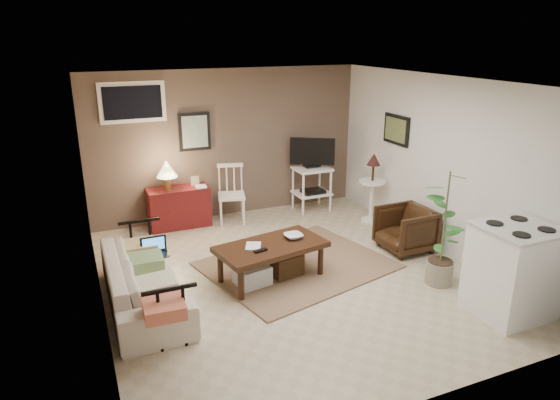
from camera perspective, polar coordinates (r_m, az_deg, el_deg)
name	(u,v)px	position (r m, az deg, el deg)	size (l,w,h in m)	color
floor	(291,275)	(6.39, 1.28, -8.62)	(5.00, 5.00, 0.00)	#C1B293
art_back	(195,132)	(7.99, -9.73, 7.72)	(0.50, 0.03, 0.60)	black
art_right	(396,130)	(7.86, 13.16, 7.83)	(0.03, 0.60, 0.45)	black
window	(132,102)	(7.76, -16.51, 10.65)	(0.96, 0.03, 0.60)	white
rug	(297,265)	(6.64, 2.00, -7.42)	(2.25, 1.80, 0.02)	#7D6649
coffee_table	(271,259)	(6.17, -1.08, -6.76)	(1.42, 0.91, 0.50)	#341A0E
sofa	(143,273)	(5.80, -15.35, -8.06)	(1.97, 0.58, 0.77)	white
sofa_pillows	(150,274)	(5.57, -14.59, -8.16)	(0.38, 1.88, 0.13)	beige
sofa_end_rails	(154,276)	(5.84, -14.19, -8.37)	(0.53, 1.97, 0.66)	black
laptop	(154,249)	(6.08, -14.15, -5.49)	(0.30, 0.22, 0.21)	black
red_console	(178,204)	(7.97, -11.59, -0.41)	(0.95, 0.42, 1.09)	maroon
spindle_chair	(231,196)	(8.04, -5.57, 0.48)	(0.51, 0.51, 0.93)	white
tv_stand	(312,173)	(8.49, 3.70, 3.15)	(0.67, 0.48, 1.26)	white
side_table	(373,180)	(8.07, 10.53, 2.30)	(0.42, 0.42, 1.13)	white
armchair	(406,227)	(7.19, 14.16, -3.04)	(0.66, 0.62, 0.68)	black
potted_plant	(444,225)	(6.21, 18.28, -2.70)	(0.36, 0.36, 1.45)	gray
stove	(513,270)	(5.94, 25.08, -7.30)	(0.78, 0.73, 1.02)	white
bowl	(293,230)	(6.23, 1.55, -3.42)	(0.23, 0.06, 0.23)	#341A0E
book_table	(246,238)	(5.99, -3.95, -4.31)	(0.18, 0.02, 0.24)	#341A0E
book_console	(195,181)	(7.83, -9.63, 2.15)	(0.17, 0.02, 0.22)	#341A0E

